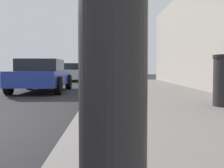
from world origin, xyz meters
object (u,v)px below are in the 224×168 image
(car_blue, at_px, (42,75))
(car_green, at_px, (89,70))
(car_white, at_px, (80,71))
(car_silver, at_px, (75,72))
(car_yellow, at_px, (92,70))

(car_blue, xyz_separation_m, car_green, (0.31, 25.62, 0.00))
(car_white, bearing_deg, car_blue, -89.37)
(car_blue, height_order, car_white, same)
(car_blue, bearing_deg, car_silver, 88.66)
(car_white, bearing_deg, car_green, 85.24)
(car_green, xyz_separation_m, car_yellow, (-0.16, 9.86, 0.00))
(car_blue, height_order, car_silver, same)
(car_white, height_order, car_yellow, car_yellow)
(car_silver, height_order, car_green, same)
(car_blue, relative_size, car_silver, 1.01)
(car_blue, distance_m, car_white, 19.34)
(car_green, distance_m, car_yellow, 9.86)
(car_blue, distance_m, car_yellow, 35.48)
(car_blue, xyz_separation_m, car_white, (-0.21, 19.34, -0.00))
(car_silver, bearing_deg, car_green, 89.72)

